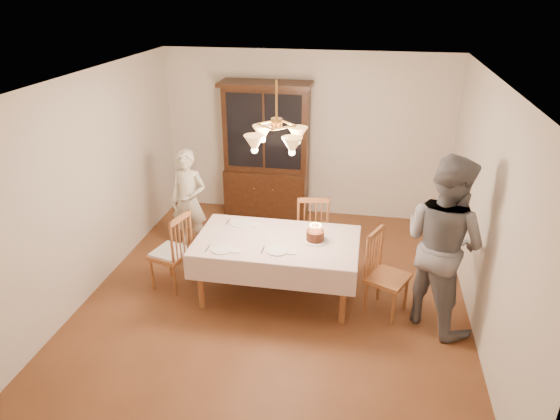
% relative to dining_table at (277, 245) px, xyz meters
% --- Properties ---
extents(ground, '(5.00, 5.00, 0.00)m').
position_rel_dining_table_xyz_m(ground, '(0.00, 0.00, -0.68)').
color(ground, '#5A3019').
rests_on(ground, ground).
extents(room_shell, '(5.00, 5.00, 5.00)m').
position_rel_dining_table_xyz_m(room_shell, '(0.00, 0.00, 0.90)').
color(room_shell, white).
rests_on(room_shell, ground).
extents(dining_table, '(1.90, 1.10, 0.76)m').
position_rel_dining_table_xyz_m(dining_table, '(0.00, 0.00, 0.00)').
color(dining_table, brown).
rests_on(dining_table, ground).
extents(china_hutch, '(1.38, 0.54, 2.16)m').
position_rel_dining_table_xyz_m(china_hutch, '(-0.59, 2.25, 0.36)').
color(china_hutch, black).
rests_on(china_hutch, ground).
extents(chair_far_side, '(0.50, 0.49, 1.00)m').
position_rel_dining_table_xyz_m(chair_far_side, '(0.31, 0.92, -0.24)').
color(chair_far_side, brown).
rests_on(chair_far_side, ground).
extents(chair_left_end, '(0.52, 0.53, 1.00)m').
position_rel_dining_table_xyz_m(chair_left_end, '(-1.32, -0.04, -0.23)').
color(chair_left_end, brown).
rests_on(chair_left_end, ground).
extents(chair_right_end, '(0.57, 0.58, 1.00)m').
position_rel_dining_table_xyz_m(chair_right_end, '(1.29, -0.11, -0.24)').
color(chair_right_end, brown).
rests_on(chair_right_end, ground).
extents(elderly_woman, '(0.57, 0.41, 1.46)m').
position_rel_dining_table_xyz_m(elderly_woman, '(-1.43, 0.96, 0.05)').
color(elderly_woman, beige).
rests_on(elderly_woman, ground).
extents(adult_in_grey, '(1.20, 1.20, 1.97)m').
position_rel_dining_table_xyz_m(adult_in_grey, '(1.83, -0.18, 0.30)').
color(adult_in_grey, slate).
rests_on(adult_in_grey, ground).
extents(birthday_cake, '(0.30, 0.30, 0.21)m').
position_rel_dining_table_xyz_m(birthday_cake, '(0.44, 0.06, 0.13)').
color(birthday_cake, white).
rests_on(birthday_cake, dining_table).
extents(place_setting_near_left, '(0.39, 0.24, 0.02)m').
position_rel_dining_table_xyz_m(place_setting_near_left, '(-0.55, -0.35, 0.08)').
color(place_setting_near_left, white).
rests_on(place_setting_near_left, dining_table).
extents(place_setting_near_right, '(0.39, 0.24, 0.02)m').
position_rel_dining_table_xyz_m(place_setting_near_right, '(0.07, -0.27, 0.08)').
color(place_setting_near_right, white).
rests_on(place_setting_near_right, dining_table).
extents(place_setting_far_left, '(0.42, 0.27, 0.02)m').
position_rel_dining_table_xyz_m(place_setting_far_left, '(-0.50, 0.33, 0.08)').
color(place_setting_far_left, white).
rests_on(place_setting_far_left, dining_table).
extents(chandelier, '(0.62, 0.62, 0.73)m').
position_rel_dining_table_xyz_m(chandelier, '(-0.00, -0.00, 1.29)').
color(chandelier, '#BF8C3F').
rests_on(chandelier, ground).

